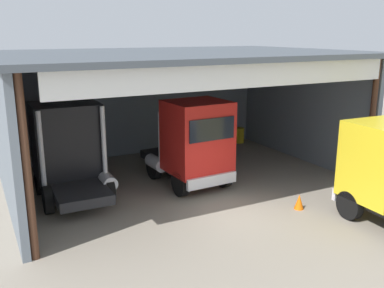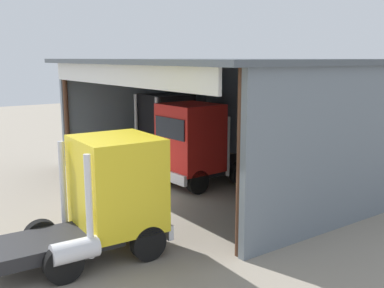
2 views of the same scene
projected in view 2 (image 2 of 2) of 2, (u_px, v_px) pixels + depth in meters
ground_plane at (126, 198)px, 18.37m from camera, size 80.00×80.00×0.00m
workshop_shed at (233, 97)px, 20.87m from camera, size 14.62×10.25×5.59m
truck_black_right_bay at (163, 127)px, 24.45m from camera, size 2.71×4.46×3.70m
truck_red_yard_outside at (196, 144)px, 19.91m from camera, size 2.70×5.15×3.69m
truck_yellow_center_left_bay at (107, 195)px, 12.86m from camera, size 2.58×5.07×3.43m
tool_cart at (309, 171)px, 20.84m from camera, size 0.90×0.60×1.00m
traffic_cone at (143, 211)px, 16.04m from camera, size 0.36×0.36×0.56m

